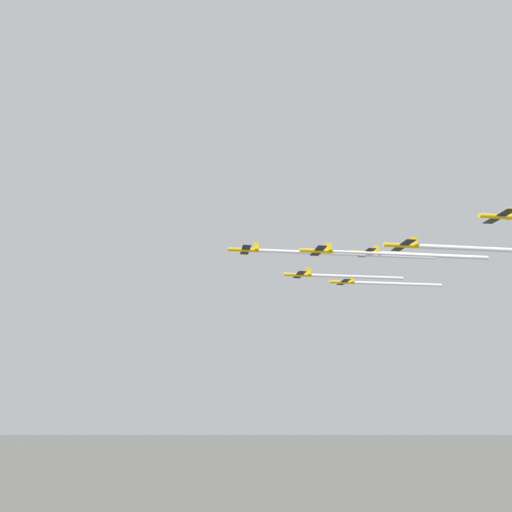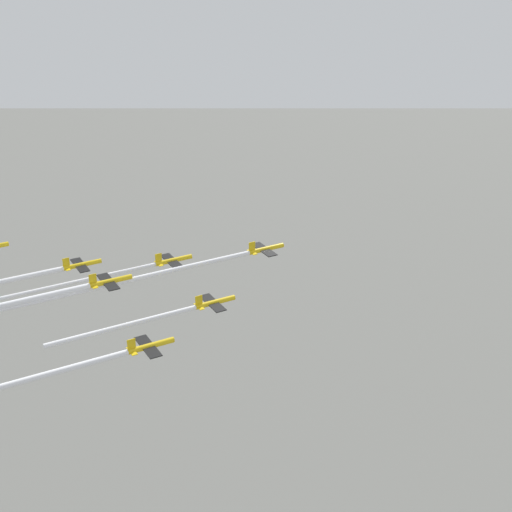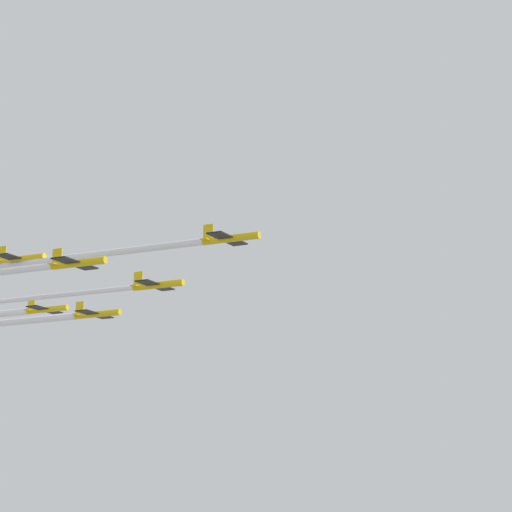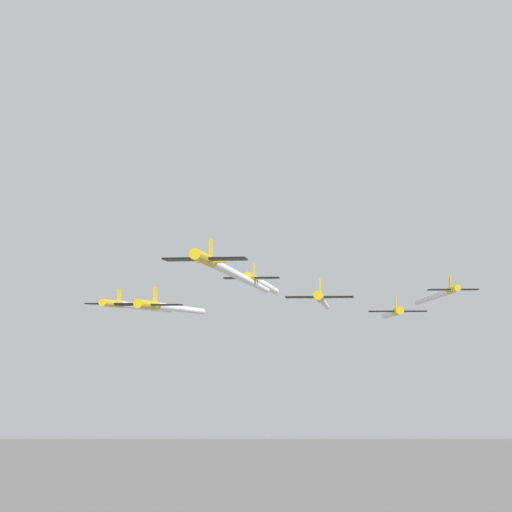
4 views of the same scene
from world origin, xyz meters
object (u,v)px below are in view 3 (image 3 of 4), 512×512
at_px(jet_4, 19,259).
at_px(jet_0, 229,238).
at_px(jet_6, 46,309).
at_px(jet_3, 96,314).
at_px(jet_1, 156,285).
at_px(jet_2, 76,263).

bearing_deg(jet_4, jet_0, 90.00).
bearing_deg(jet_6, jet_3, 59.53).
xyz_separation_m(jet_1, jet_3, (9.89, -18.25, -1.31)).
distance_m(jet_0, jet_3, 41.73).
relative_size(jet_3, jet_4, 1.00).
height_order(jet_2, jet_3, jet_2).
bearing_deg(jet_6, jet_1, 59.53).
height_order(jet_0, jet_1, jet_0).
bearing_deg(jet_1, jet_4, -59.53).
bearing_deg(jet_3, jet_0, 59.53).
height_order(jet_4, jet_6, jet_4).
xyz_separation_m(jet_2, jet_6, (8.92, -54.51, 3.56)).
height_order(jet_0, jet_2, jet_0).
xyz_separation_m(jet_0, jet_6, (29.67, -54.74, -0.28)).
distance_m(jet_1, jet_3, 20.79).
xyz_separation_m(jet_4, jet_6, (-0.97, -36.27, -0.96)).
xyz_separation_m(jet_0, jet_2, (20.75, -0.22, -3.84)).
bearing_deg(jet_0, jet_2, -59.53).
height_order(jet_0, jet_6, jet_0).
height_order(jet_2, jet_4, jet_4).
bearing_deg(jet_3, jet_1, 59.53).
height_order(jet_1, jet_3, jet_1).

